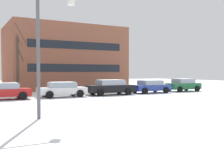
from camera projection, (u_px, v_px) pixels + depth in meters
street_lamp at (45, 42)px, 12.72m from camera, size 1.88×0.36×5.86m
parked_car_red at (4, 91)px, 21.63m from camera, size 4.11×2.14×1.35m
parked_car_white at (62, 89)px, 23.92m from camera, size 4.17×2.06×1.33m
parked_car_black at (110, 87)px, 26.22m from camera, size 4.55×2.13×1.47m
parked_car_blue at (150, 86)px, 28.61m from camera, size 4.10×2.19×1.35m
parked_car_green at (183, 85)px, 31.11m from camera, size 3.95×2.10×1.46m
tree_far_left at (18, 65)px, 25.08m from camera, size 1.19×0.98×6.56m
building_far_right at (64, 58)px, 36.48m from camera, size 14.37×9.94×8.10m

